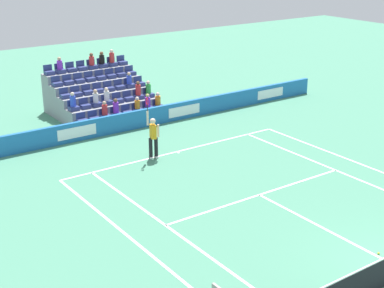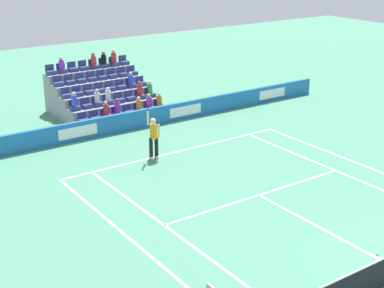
{
  "view_description": "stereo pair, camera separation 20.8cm",
  "coord_description": "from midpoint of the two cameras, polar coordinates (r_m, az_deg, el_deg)",
  "views": [
    {
      "loc": [
        13.16,
        7.94,
        9.02
      ],
      "look_at": [
        0.61,
        -9.85,
        1.1
      ],
      "focal_mm": 53.89,
      "sensor_mm": 36.0,
      "label": 1
    },
    {
      "loc": [
        12.99,
        8.06,
        9.02
      ],
      "look_at": [
        0.61,
        -9.85,
        1.1
      ],
      "focal_mm": 53.89,
      "sensor_mm": 36.0,
      "label": 2
    }
  ],
  "objects": [
    {
      "name": "line_doubles_sideline_left",
      "position": [
        18.25,
        -5.86,
        -9.72
      ],
      "size": [
        0.1,
        11.89,
        0.01
      ],
      "primitive_type": "cube",
      "color": "white",
      "rests_on": "ground"
    },
    {
      "name": "loose_tennis_ball",
      "position": [
        18.42,
        17.67,
        -10.26
      ],
      "size": [
        0.07,
        0.07,
        0.07
      ],
      "primitive_type": "sphere",
      "color": "#D1E533",
      "rests_on": "ground"
    },
    {
      "name": "line_singles_sideline_right",
      "position": [
        23.9,
        14.58,
        -2.85
      ],
      "size": [
        0.1,
        11.89,
        0.01
      ],
      "primitive_type": "cube",
      "color": "white",
      "rests_on": "ground"
    },
    {
      "name": "line_centre_mark",
      "position": [
        25.37,
        -1.64,
        -0.83
      ],
      "size": [
        0.1,
        0.2,
        0.01
      ],
      "primitive_type": "cube",
      "color": "white",
      "rests_on": "ground"
    },
    {
      "name": "line_doubles_sideline_right",
      "position": [
        24.9,
        16.64,
        -2.12
      ],
      "size": [
        0.1,
        11.89,
        0.01
      ],
      "primitive_type": "cube",
      "color": "white",
      "rests_on": "ground"
    },
    {
      "name": "line_centre_service",
      "position": [
        19.43,
        12.7,
        -8.19
      ],
      "size": [
        0.1,
        6.4,
        0.01
      ],
      "primitive_type": "cube",
      "color": "white",
      "rests_on": "ground"
    },
    {
      "name": "line_singles_sideline_left",
      "position": [
        18.87,
        -2.2,
        -8.57
      ],
      "size": [
        0.1,
        11.89,
        0.01
      ],
      "primitive_type": "cube",
      "color": "white",
      "rests_on": "ground"
    },
    {
      "name": "line_baseline",
      "position": [
        25.45,
        -1.76,
        -0.77
      ],
      "size": [
        10.97,
        0.1,
        0.01
      ],
      "primitive_type": "cube",
      "color": "white",
      "rests_on": "ground"
    },
    {
      "name": "stadium_stand",
      "position": [
        31.38,
        -9.31,
        4.59
      ],
      "size": [
        4.96,
        4.75,
        3.03
      ],
      "color": "gray",
      "rests_on": "ground"
    },
    {
      "name": "sponsor_barrier",
      "position": [
        28.45,
        -6.1,
        2.35
      ],
      "size": [
        24.04,
        0.22,
        0.91
      ],
      "color": "#1E66AD",
      "rests_on": "ground"
    },
    {
      "name": "tennis_player",
      "position": [
        24.47,
        -4.13,
        0.79
      ],
      "size": [
        0.51,
        0.42,
        2.85
      ],
      "color": "black",
      "rests_on": "ground"
    },
    {
      "name": "line_service",
      "position": [
        21.44,
        6.41,
        -5.02
      ],
      "size": [
        8.23,
        0.1,
        0.01
      ],
      "primitive_type": "cube",
      "color": "white",
      "rests_on": "ground"
    }
  ]
}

